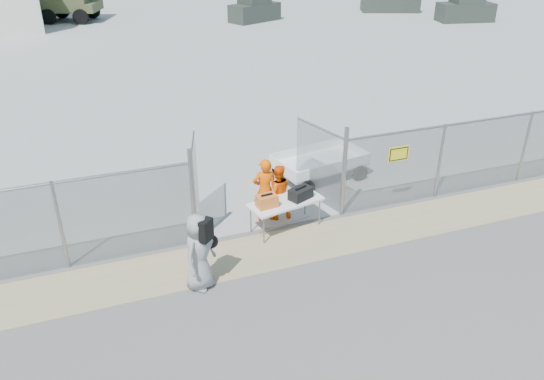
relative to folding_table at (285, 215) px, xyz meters
name	(u,v)px	position (x,y,z in m)	size (l,w,h in m)	color
ground	(302,270)	(-0.31, -1.84, -0.40)	(160.00, 160.00, 0.00)	#4F4C4C
tarmac_inside	(116,7)	(-0.31, 40.16, -0.40)	(160.00, 80.00, 0.01)	#9D9D9B
dirt_strip	(286,247)	(-0.31, -0.84, -0.40)	(44.00, 1.60, 0.01)	tan
chain_link_fence	(272,190)	(-0.31, 0.16, 0.70)	(40.00, 0.20, 2.20)	gray
folding_table	(285,215)	(0.00, 0.00, 0.00)	(1.90, 0.79, 0.81)	white
orange_bag	(267,201)	(-0.54, -0.11, 0.56)	(0.50, 0.33, 0.31)	orange
black_duffel	(301,193)	(0.40, -0.01, 0.55)	(0.60, 0.35, 0.29)	black
security_worker_left	(265,190)	(-0.34, 0.61, 0.48)	(0.64, 0.42, 1.76)	#FF5A02
security_worker_right	(278,192)	(0.02, 0.61, 0.36)	(0.74, 0.58, 1.52)	#FF5A02
visitor	(199,252)	(-2.60, -1.60, 0.49)	(0.87, 0.57, 1.78)	gray
utility_trailer	(320,165)	(2.07, 2.42, 0.03)	(3.54, 1.82, 0.86)	white
parked_vehicle_near	(255,9)	(8.89, 28.89, 0.48)	(3.91, 1.77, 1.77)	#313830
parked_vehicle_far	(466,9)	(23.85, 23.29, 0.52)	(4.08, 1.84, 1.84)	#313830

